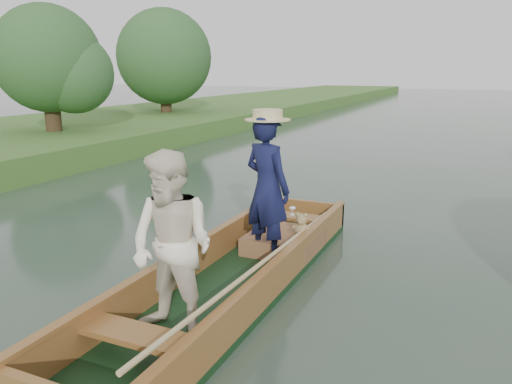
% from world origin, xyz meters
% --- Properties ---
extents(ground, '(120.00, 120.00, 0.00)m').
position_xyz_m(ground, '(0.00, 0.00, 0.00)').
color(ground, '#283D30').
rests_on(ground, ground).
extents(trees_far, '(22.98, 13.50, 4.67)m').
position_xyz_m(trees_far, '(0.62, 8.12, 2.55)').
color(trees_far, '#47331E').
rests_on(trees_far, ground).
extents(punt, '(1.12, 5.00, 1.85)m').
position_xyz_m(punt, '(0.04, -0.11, 0.59)').
color(punt, black).
rests_on(punt, ground).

